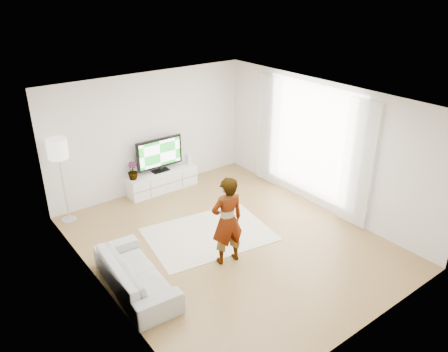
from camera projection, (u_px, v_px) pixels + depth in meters
floor at (229, 241)px, 8.50m from camera, size 6.00×6.00×0.00m
ceiling at (230, 101)px, 7.33m from camera, size 6.00×6.00×0.00m
wall_left at (98, 219)px, 6.54m from camera, size 0.02×6.00×2.80m
wall_right at (322, 146)px, 9.29m from camera, size 0.02×6.00×2.80m
wall_back at (150, 133)px, 10.08m from camera, size 5.00×0.02×2.80m
wall_front at (369, 252)px, 5.75m from camera, size 5.00×0.02×2.80m
window at (311, 141)px, 9.47m from camera, size 0.01×2.60×2.50m
curtain_near at (358, 165)px, 8.53m from camera, size 0.04×0.70×2.60m
curtain_far at (268, 130)px, 10.41m from camera, size 0.04×0.70×2.60m
media_console at (162, 180)px, 10.45m from camera, size 1.72×0.49×0.48m
television at (160, 154)px, 10.19m from camera, size 1.16×0.23×0.81m
game_console at (188, 159)px, 10.71m from camera, size 0.06×0.18×0.25m
potted_plant at (132, 171)px, 9.86m from camera, size 0.27×0.27×0.42m
rug at (209, 234)px, 8.72m from camera, size 2.62×2.07×0.01m
player at (227, 221)px, 7.58m from camera, size 0.66×0.49×1.66m
sofa at (136, 274)px, 7.12m from camera, size 0.91×2.02×0.58m
floor_lamp at (58, 153)px, 8.60m from camera, size 0.40×0.40×1.81m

